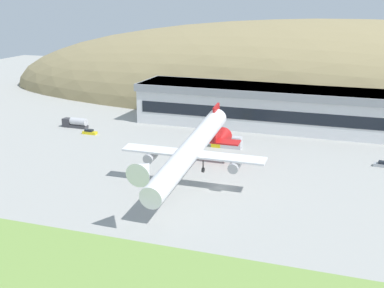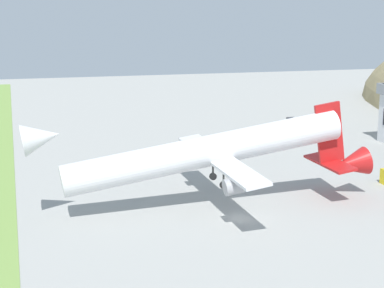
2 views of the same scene
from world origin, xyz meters
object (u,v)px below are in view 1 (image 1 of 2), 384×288
object	(u,v)px
cargo_airplane	(191,151)
service_car_0	(382,164)
traffic_cone_0	(255,159)
fuel_truck	(227,142)
box_truck	(75,123)
terminal_building	(302,107)
service_car_1	(90,132)

from	to	relation	value
cargo_airplane	service_car_0	world-z (taller)	cargo_airplane
service_car_0	traffic_cone_0	distance (m)	31.64
traffic_cone_0	fuel_truck	bearing A→B (deg)	139.29
service_car_0	fuel_truck	xyz separation A→B (m)	(-41.00, 3.15, 0.97)
fuel_truck	box_truck	size ratio (longest dim) A/B	0.99
traffic_cone_0	box_truck	bearing A→B (deg)	167.16
terminal_building	fuel_truck	size ratio (longest dim) A/B	12.39
service_car_0	box_truck	bearing A→B (deg)	174.57
cargo_airplane	service_car_0	xyz separation A→B (m)	(39.92, 30.01, -7.91)
cargo_airplane	terminal_building	bearing A→B (deg)	75.89
fuel_truck	traffic_cone_0	xyz separation A→B (m)	(9.80, -8.44, -1.28)
cargo_airplane	service_car_0	bearing A→B (deg)	36.93
terminal_building	box_truck	distance (m)	71.94
cargo_airplane	service_car_1	world-z (taller)	cargo_airplane
terminal_building	service_car_1	distance (m)	66.15
service_car_0	box_truck	distance (m)	93.71
service_car_1	box_truck	world-z (taller)	box_truck
service_car_1	traffic_cone_0	distance (m)	54.32
service_car_0	box_truck	world-z (taller)	box_truck
service_car_1	traffic_cone_0	bearing A→B (deg)	-9.00
terminal_building	box_truck	bearing A→B (deg)	-162.75
terminal_building	cargo_airplane	world-z (taller)	cargo_airplane
terminal_building	traffic_cone_0	xyz separation A→B (m)	(-6.39, -35.41, -7.13)
terminal_building	box_truck	world-z (taller)	terminal_building
service_car_0	service_car_1	bearing A→B (deg)	177.83
terminal_building	cargo_airplane	xyz separation A→B (m)	(-15.11, -60.14, 1.08)
box_truck	cargo_airplane	bearing A→B (deg)	-36.07
fuel_truck	box_truck	distance (m)	52.59
service_car_1	box_truck	bearing A→B (deg)	146.19
box_truck	traffic_cone_0	distance (m)	63.69
terminal_building	fuel_truck	bearing A→B (deg)	-120.97
service_car_0	box_truck	size ratio (longest dim) A/B	0.48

